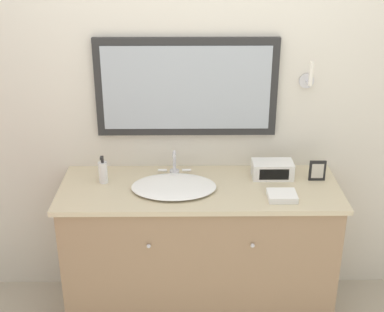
{
  "coord_description": "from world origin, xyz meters",
  "views": [
    {
      "loc": [
        -0.07,
        -2.5,
        2.36
      ],
      "look_at": [
        -0.05,
        0.32,
        1.11
      ],
      "focal_mm": 50.0,
      "sensor_mm": 36.0,
      "label": 1
    }
  ],
  "objects_px": {
    "soap_bottle": "(103,172)",
    "picture_frame": "(317,171)",
    "sink_basin": "(174,186)",
    "appliance_box": "(273,170)"
  },
  "relations": [
    {
      "from": "soap_bottle",
      "to": "picture_frame",
      "type": "bearing_deg",
      "value": 0.73
    },
    {
      "from": "sink_basin",
      "to": "picture_frame",
      "type": "bearing_deg",
      "value": 6.76
    },
    {
      "from": "sink_basin",
      "to": "picture_frame",
      "type": "distance_m",
      "value": 0.87
    },
    {
      "from": "sink_basin",
      "to": "appliance_box",
      "type": "bearing_deg",
      "value": 13.67
    },
    {
      "from": "soap_bottle",
      "to": "appliance_box",
      "type": "bearing_deg",
      "value": 3.35
    },
    {
      "from": "soap_bottle",
      "to": "picture_frame",
      "type": "xyz_separation_m",
      "value": [
        1.29,
        0.02,
        -0.01
      ]
    },
    {
      "from": "sink_basin",
      "to": "picture_frame",
      "type": "relative_size",
      "value": 3.87
    },
    {
      "from": "soap_bottle",
      "to": "appliance_box",
      "type": "distance_m",
      "value": 1.03
    },
    {
      "from": "sink_basin",
      "to": "soap_bottle",
      "type": "height_order",
      "value": "soap_bottle"
    },
    {
      "from": "appliance_box",
      "to": "picture_frame",
      "type": "bearing_deg",
      "value": -9.41
    }
  ]
}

